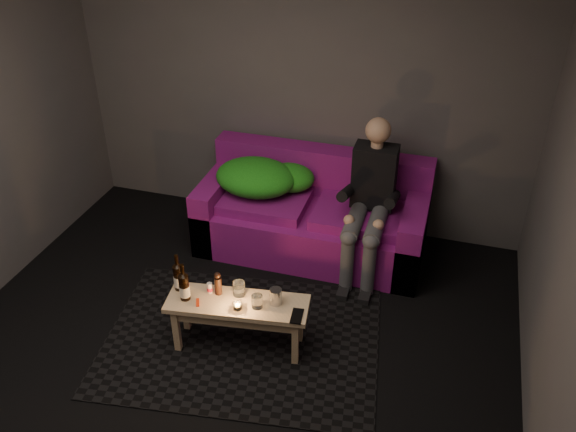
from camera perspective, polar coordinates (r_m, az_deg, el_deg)
name	(u,v)px	position (r m, az deg, el deg)	size (l,w,h in m)	color
floor	(206,390)	(4.21, -7.71, -15.84)	(4.50, 4.50, 0.00)	black
room	(217,133)	(3.57, -6.63, 7.69)	(4.50, 4.50, 4.50)	silver
rug	(242,339)	(4.51, -4.32, -11.45)	(1.96, 1.42, 0.01)	black
sofa	(313,217)	(5.27, 2.39, -0.07)	(1.91, 0.86, 0.82)	#831180
green_blanket	(262,177)	(5.22, -2.45, 3.65)	(0.84, 0.57, 0.29)	#1C7F17
person	(370,198)	(4.87, 7.67, 1.70)	(0.34, 0.79, 1.28)	black
coffee_table	(238,310)	(4.26, -4.73, -8.74)	(1.01, 0.44, 0.40)	tan
beer_bottle_a	(178,277)	(4.31, -10.21, -5.60)	(0.07, 0.07, 0.29)	black
beer_bottle_b	(184,286)	(4.22, -9.69, -6.50)	(0.07, 0.07, 0.29)	black
salt_shaker	(210,288)	(4.29, -7.34, -6.68)	(0.04, 0.04, 0.08)	silver
pepper_mill	(218,286)	(4.25, -6.56, -6.50)	(0.05, 0.05, 0.14)	black
tumbler_back	(239,289)	(4.24, -4.60, -6.79)	(0.09, 0.09, 0.10)	white
tealight	(238,306)	(4.15, -4.74, -8.40)	(0.06, 0.06, 0.05)	white
tumbler_front	(257,301)	(4.14, -2.91, -7.98)	(0.08, 0.08, 0.10)	white
steel_cup	(276,296)	(4.15, -1.15, -7.53)	(0.09, 0.09, 0.12)	#AEAFB5
smartphone	(297,316)	(4.09, 0.84, -9.34)	(0.07, 0.15, 0.01)	black
red_lighter	(198,302)	(4.23, -8.44, -8.00)	(0.02, 0.08, 0.01)	red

